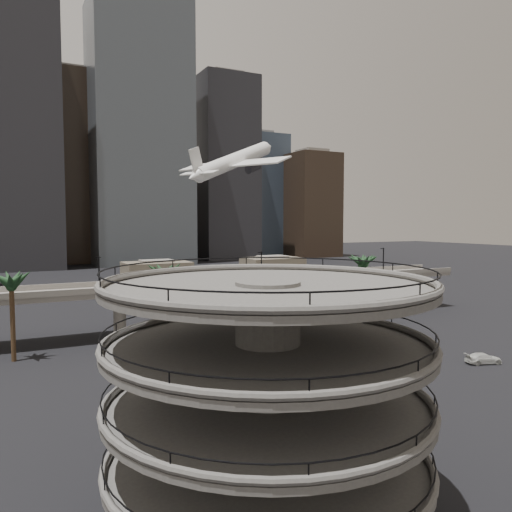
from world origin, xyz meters
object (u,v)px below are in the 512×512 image
car_c (483,358)px  overpass (180,291)px  car_a (213,405)px  parking_ramp (268,375)px  airborne_jet (234,161)px  car_b (367,352)px

car_c → overpass: bearing=56.3°
car_a → car_c: size_ratio=0.81×
parking_ramp → car_a: 21.44m
parking_ramp → airborne_jet: (30.86, 73.90, 23.82)m
car_b → parking_ramp: bearing=134.9°
car_a → car_c: bearing=-66.1°
parking_ramp → car_b: size_ratio=4.49×
overpass → airborne_jet: (17.86, 14.90, 26.32)m
parking_ramp → airborne_jet: bearing=67.3°
car_a → parking_ramp: bearing=-166.0°
car_b → overpass: bearing=35.3°
parking_ramp → car_a: bearing=79.3°
airborne_jet → parking_ramp: bearing=-140.6°
car_b → car_c: 16.22m
car_c → airborne_jet: bearing=32.2°
car_b → car_a: bearing=111.7°
airborne_jet → car_a: (-27.26, -54.84, -32.95)m
overpass → car_a: (-9.40, -39.94, -6.63)m
airborne_jet → car_c: size_ratio=5.61×
car_a → overpass: bearing=11.4°
parking_ramp → car_a: size_ratio=5.32×
parking_ramp → car_b: 43.89m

